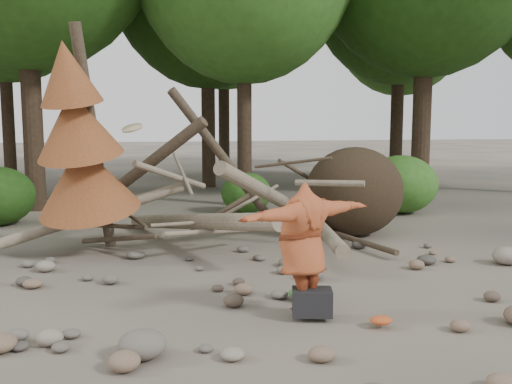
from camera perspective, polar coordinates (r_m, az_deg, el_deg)
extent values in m
plane|color=#514C44|center=(8.22, 3.40, -11.01)|extent=(120.00, 120.00, 0.00)
ellipsoid|color=#332619|center=(12.81, 9.82, 0.05)|extent=(2.20, 1.87, 1.98)
cylinder|color=gray|center=(11.47, -6.15, -2.95)|extent=(2.61, 5.11, 1.08)
cylinder|color=gray|center=(12.19, 2.07, -0.64)|extent=(3.18, 3.71, 1.90)
cylinder|color=brown|center=(12.21, -12.21, 1.57)|extent=(3.08, 1.91, 2.49)
cylinder|color=gray|center=(11.83, 6.62, -3.63)|extent=(1.13, 4.98, 0.43)
cylinder|color=brown|center=(12.49, -3.48, 3.69)|extent=(2.39, 1.03, 2.89)
cylinder|color=gray|center=(11.74, -16.06, -2.21)|extent=(3.71, 0.86, 1.20)
cylinder|color=#4C3F30|center=(11.29, -13.66, -4.57)|extent=(1.52, 1.70, 0.49)
cylinder|color=gray|center=(12.28, -0.88, -1.05)|extent=(1.57, 0.85, 0.69)
cylinder|color=#4C3F30|center=(13.09, 5.63, 1.20)|extent=(1.92, 1.25, 1.10)
cylinder|color=gray|center=(11.83, -7.40, 1.98)|extent=(0.37, 1.42, 0.85)
cylinder|color=#4C3F30|center=(11.79, 9.84, -4.72)|extent=(0.79, 2.54, 0.12)
cylinder|color=gray|center=(10.93, -4.81, -3.98)|extent=(1.78, 1.11, 0.29)
cylinder|color=#4C3F30|center=(11.39, -15.91, 5.10)|extent=(0.67, 1.13, 4.35)
cone|color=brown|center=(11.14, -16.71, 1.41)|extent=(2.06, 2.13, 1.86)
cone|color=brown|center=(10.89, -17.56, 6.53)|extent=(1.71, 1.78, 1.65)
cone|color=brown|center=(10.75, -18.36, 11.30)|extent=(1.23, 1.30, 1.41)
cylinder|color=#38281C|center=(17.42, -21.75, 13.04)|extent=(0.56, 0.56, 8.96)
cylinder|color=#38281C|center=(17.05, -1.18, 10.61)|extent=(0.44, 0.44, 7.14)
cylinder|color=#38281C|center=(19.66, 16.46, 13.25)|extent=(0.60, 0.60, 9.45)
cylinder|color=#38281C|center=(21.56, -23.71, 9.87)|extent=(0.42, 0.42, 7.56)
cylinder|color=#38281C|center=(21.96, -4.84, 11.67)|extent=(0.52, 0.52, 8.54)
cylinder|color=#38281C|center=(23.62, 14.01, 10.66)|extent=(0.50, 0.50, 8.12)
cylinder|color=#38281C|center=(28.39, -3.24, 10.89)|extent=(0.54, 0.54, 8.75)
cylinder|color=#38281C|center=(30.49, 14.14, 9.58)|extent=(0.46, 0.46, 7.84)
ellipsoid|color=#2C5E1B|center=(30.95, 14.39, 17.26)|extent=(7.17, 7.17, 8.60)
ellipsoid|color=#2C5E1B|center=(15.73, -0.97, -0.10)|extent=(1.40, 1.40, 1.12)
ellipsoid|color=#376F22|center=(16.24, 14.29, 0.76)|extent=(2.00, 2.00, 1.60)
imported|color=#A74825|center=(7.48, 4.71, -5.50)|extent=(2.14, 1.35, 1.70)
cylinder|color=tan|center=(7.19, -12.29, 6.29)|extent=(0.32, 0.32, 0.15)
cube|color=black|center=(7.57, 5.62, -11.31)|extent=(0.57, 0.45, 0.34)
ellipsoid|color=#316729|center=(8.29, 4.54, -10.35)|extent=(0.38, 0.32, 0.14)
ellipsoid|color=#B1451E|center=(7.43, 12.39, -12.78)|extent=(0.29, 0.23, 0.10)
ellipsoid|color=#696057|center=(6.50, -11.31, -14.72)|extent=(0.53, 0.48, 0.32)
ellipsoid|color=gray|center=(11.18, 23.82, -5.85)|extent=(0.53, 0.48, 0.32)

